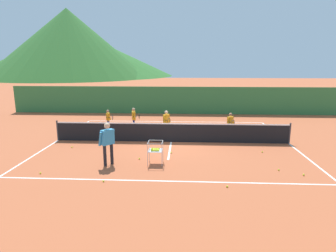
{
  "coord_description": "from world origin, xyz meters",
  "views": [
    {
      "loc": [
        0.62,
        -14.19,
        3.98
      ],
      "look_at": [
        -0.11,
        -0.95,
        1.04
      ],
      "focal_mm": 31.05,
      "sensor_mm": 36.0,
      "label": 1
    }
  ],
  "objects": [
    {
      "name": "ground_plane",
      "position": [
        0.0,
        0.0,
        0.0
      ],
      "size": [
        120.0,
        120.0,
        0.0
      ],
      "primitive_type": "plane",
      "color": "#B25633"
    },
    {
      "name": "line_baseline_near",
      "position": [
        0.0,
        -4.96,
        0.0
      ],
      "size": [
        11.72,
        0.08,
        0.01
      ],
      "primitive_type": "cube",
      "color": "white",
      "rests_on": "ground"
    },
    {
      "name": "line_baseline_far",
      "position": [
        0.0,
        5.11,
        0.0
      ],
      "size": [
        11.72,
        0.08,
        0.01
      ],
      "primitive_type": "cube",
      "color": "white",
      "rests_on": "ground"
    },
    {
      "name": "line_sideline_west",
      "position": [
        -5.86,
        0.0,
        0.0
      ],
      "size": [
        0.08,
        10.07,
        0.01
      ],
      "primitive_type": "cube",
      "color": "white",
      "rests_on": "ground"
    },
    {
      "name": "line_sideline_east",
      "position": [
        5.86,
        0.0,
        0.0
      ],
      "size": [
        0.08,
        10.07,
        0.01
      ],
      "primitive_type": "cube",
      "color": "white",
      "rests_on": "ground"
    },
    {
      "name": "line_service_center",
      "position": [
        0.0,
        0.0,
        0.0
      ],
      "size": [
        0.08,
        5.55,
        0.01
      ],
      "primitive_type": "cube",
      "color": "white",
      "rests_on": "ground"
    },
    {
      "name": "tennis_net",
      "position": [
        0.0,
        0.0,
        0.5
      ],
      "size": [
        11.8,
        0.08,
        1.05
      ],
      "color": "#333338",
      "rests_on": "ground"
    },
    {
      "name": "instructor",
      "position": [
        -2.31,
        -3.47,
        1.02
      ],
      "size": [
        0.61,
        0.81,
        1.69
      ],
      "color": "black",
      "rests_on": "ground"
    },
    {
      "name": "student_0",
      "position": [
        -3.82,
        2.41,
        0.74
      ],
      "size": [
        0.44,
        0.58,
        1.22
      ],
      "color": "navy",
      "rests_on": "ground"
    },
    {
      "name": "student_1",
      "position": [
        -2.29,
        2.39,
        0.81
      ],
      "size": [
        0.53,
        0.59,
        1.35
      ],
      "color": "navy",
      "rests_on": "ground"
    },
    {
      "name": "student_2",
      "position": [
        -0.33,
        1.48,
        0.82
      ],
      "size": [
        0.43,
        0.73,
        1.36
      ],
      "color": "navy",
      "rests_on": "ground"
    },
    {
      "name": "student_3",
      "position": [
        3.14,
        1.28,
        0.78
      ],
      "size": [
        0.46,
        0.7,
        1.3
      ],
      "color": "black",
      "rests_on": "ground"
    },
    {
      "name": "ball_cart",
      "position": [
        -0.49,
        -3.24,
        0.58
      ],
      "size": [
        0.58,
        0.58,
        0.9
      ],
      "color": "#B7B7BC",
      "rests_on": "ground"
    },
    {
      "name": "tennis_ball_0",
      "position": [
        2.06,
        -5.36,
        0.03
      ],
      "size": [
        0.07,
        0.07,
        0.07
      ],
      "primitive_type": "sphere",
      "color": "yellow",
      "rests_on": "ground"
    },
    {
      "name": "tennis_ball_1",
      "position": [
        -1.2,
        -2.77,
        0.03
      ],
      "size": [
        0.07,
        0.07,
        0.07
      ],
      "primitive_type": "sphere",
      "color": "yellow",
      "rests_on": "ground"
    },
    {
      "name": "tennis_ball_2",
      "position": [
        4.93,
        -4.2,
        0.03
      ],
      "size": [
        0.07,
        0.07,
        0.07
      ],
      "primitive_type": "sphere",
      "color": "yellow",
      "rests_on": "ground"
    },
    {
      "name": "tennis_ball_3",
      "position": [
        4.16,
        -1.54,
        0.03
      ],
      "size": [
        0.07,
        0.07,
        0.07
      ],
      "primitive_type": "sphere",
      "color": "yellow",
      "rests_on": "ground"
    },
    {
      "name": "tennis_ball_4",
      "position": [
        4.2,
        -3.76,
        0.03
      ],
      "size": [
        0.07,
        0.07,
        0.07
      ],
      "primitive_type": "sphere",
      "color": "yellow",
      "rests_on": "ground"
    },
    {
      "name": "tennis_ball_5",
      "position": [
        -4.64,
        -1.28,
        0.03
      ],
      "size": [
        0.07,
        0.07,
        0.07
      ],
      "primitive_type": "sphere",
      "color": "yellow",
      "rests_on": "ground"
    },
    {
      "name": "tennis_ball_6",
      "position": [
        -2.06,
        -5.14,
        0.03
      ],
      "size": [
        0.07,
        0.07,
        0.07
      ],
      "primitive_type": "sphere",
      "color": "yellow",
      "rests_on": "ground"
    },
    {
      "name": "tennis_ball_7",
      "position": [
        0.08,
        -1.88,
        0.03
      ],
      "size": [
        0.07,
        0.07,
        0.07
      ],
      "primitive_type": "sphere",
      "color": "yellow",
      "rests_on": "ground"
    },
    {
      "name": "tennis_ball_8",
      "position": [
        -4.55,
        -4.56,
        0.03
      ],
      "size": [
        0.07,
        0.07,
        0.07
      ],
      "primitive_type": "sphere",
      "color": "yellow",
      "rests_on": "ground"
    },
    {
      "name": "windscreen_fence",
      "position": [
        0.0,
        8.21,
        1.05
      ],
      "size": [
        25.79,
        0.08,
        2.11
      ],
      "primitive_type": "cube",
      "color": "#33753D",
      "rests_on": "ground"
    },
    {
      "name": "hill_0",
      "position": [
        -30.73,
        69.56,
        6.42
      ],
      "size": [
        55.86,
        55.86,
        12.84
      ],
      "primitive_type": "cone",
      "color": "#2D6628",
      "rests_on": "ground"
    },
    {
      "name": "hill_1",
      "position": [
        -28.21,
        59.12,
        8.39
      ],
      "size": [
        39.64,
        39.64,
        16.78
      ],
      "primitive_type": "cone",
      "color": "#2D6628",
      "rests_on": "ground"
    }
  ]
}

